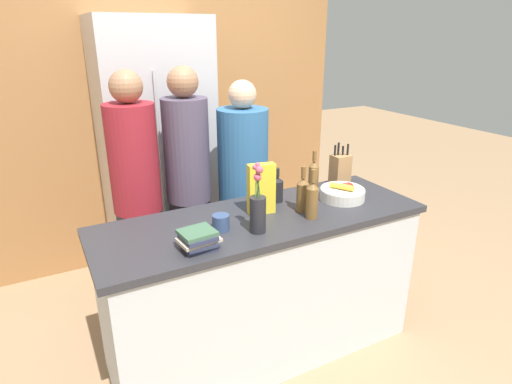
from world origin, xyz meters
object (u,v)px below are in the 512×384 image
object	(u,v)px
bottle_oil	(314,176)
person_at_sink	(137,188)
book_stack	(199,240)
person_in_red_tee	(243,183)
bottle_vinegar	(303,194)
bottle_wine	(312,199)
fruit_bowl	(343,193)
knife_block	(340,169)
cereal_box	(261,189)
bottle_water	(277,188)
refrigerator	(157,154)
flower_vase	(258,209)
coffee_mug	(221,222)
person_in_blue	(188,178)

from	to	relation	value
bottle_oil	person_at_sink	bearing A→B (deg)	155.43
book_stack	person_in_red_tee	bearing A→B (deg)	51.72
bottle_vinegar	bottle_wine	world-z (taller)	bottle_wine
fruit_bowl	knife_block	distance (m)	0.28
fruit_bowl	cereal_box	world-z (taller)	cereal_box
knife_block	bottle_water	distance (m)	0.54
fruit_bowl	cereal_box	distance (m)	0.56
refrigerator	fruit_bowl	distance (m)	1.51
flower_vase	bottle_water	xyz separation A→B (m)	(0.30, 0.32, -0.04)
fruit_bowl	bottle_wine	bearing A→B (deg)	-156.64
bottle_oil	refrigerator	bearing A→B (deg)	123.82
bottle_vinegar	flower_vase	bearing A→B (deg)	-161.09
flower_vase	bottle_oil	bearing A→B (deg)	30.84
bottle_wine	bottle_water	size ratio (longest dim) A/B	1.34
bottle_water	person_at_sink	bearing A→B (deg)	145.36
book_stack	person_in_red_tee	distance (m)	1.03
bottle_oil	bottle_water	distance (m)	0.30
knife_block	bottle_water	bearing A→B (deg)	-172.81
fruit_bowl	book_stack	world-z (taller)	fruit_bowl
knife_block	person_in_red_tee	bearing A→B (deg)	145.30
book_stack	bottle_wine	size ratio (longest dim) A/B	0.71
flower_vase	bottle_wine	xyz separation A→B (m)	(0.35, 0.01, -0.01)
bottle_wine	refrigerator	bearing A→B (deg)	108.25
refrigerator	cereal_box	size ratio (longest dim) A/B	6.88
bottle_oil	bottle_vinegar	size ratio (longest dim) A/B	1.02
bottle_oil	person_at_sink	size ratio (longest dim) A/B	0.16
knife_block	cereal_box	size ratio (longest dim) A/B	0.99
book_stack	bottle_oil	distance (m)	1.02
fruit_bowl	flower_vase	bearing A→B (deg)	-166.91
fruit_bowl	book_stack	bearing A→B (deg)	-169.12
coffee_mug	book_stack	bearing A→B (deg)	-140.33
fruit_bowl	person_in_red_tee	distance (m)	0.73
book_stack	bottle_oil	world-z (taller)	bottle_oil
person_in_red_tee	bottle_oil	bearing A→B (deg)	-30.81
cereal_box	bottle_oil	world-z (taller)	cereal_box
person_at_sink	person_in_red_tee	world-z (taller)	person_at_sink
person_in_blue	cereal_box	bearing A→B (deg)	-87.71
bottle_vinegar	bottle_water	bearing A→B (deg)	105.27
bottle_wine	bottle_water	xyz separation A→B (m)	(-0.04, 0.31, -0.03)
bottle_oil	person_in_red_tee	size ratio (longest dim) A/B	0.17
cereal_box	coffee_mug	size ratio (longest dim) A/B	2.49
refrigerator	bottle_oil	world-z (taller)	refrigerator
cereal_box	bottle_oil	distance (m)	0.49
bottle_oil	person_in_blue	bearing A→B (deg)	144.04
book_stack	bottle_vinegar	world-z (taller)	bottle_vinegar
person_in_blue	bottle_oil	bearing A→B (deg)	-52.11
flower_vase	bottle_vinegar	world-z (taller)	flower_vase
coffee_mug	bottle_water	bearing A→B (deg)	24.34
person_in_red_tee	flower_vase	bearing A→B (deg)	-88.57
bottle_wine	fruit_bowl	bearing A→B (deg)	23.36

